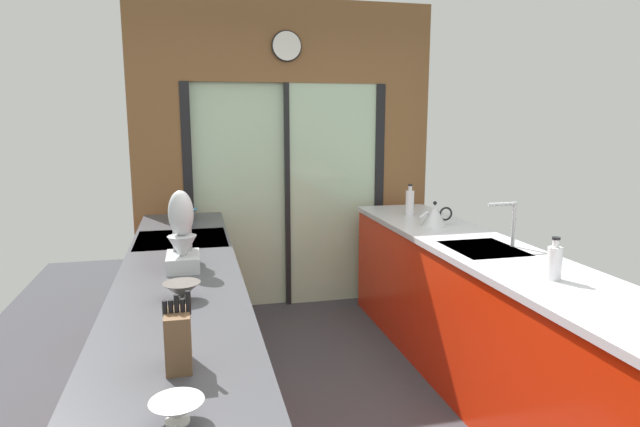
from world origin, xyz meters
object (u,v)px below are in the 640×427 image
Objects in this scene: knife_block at (178,339)px; stand_mixer at (182,239)px; oven_range at (185,306)px; soap_bottle_far at (410,202)px; mixing_bowl_near at (177,410)px; kettle at (435,215)px; mixing_bowl_far at (185,214)px; soap_bottle_near at (554,262)px; mixing_bowl_mid at (182,290)px.

knife_block is 1.17m from stand_mixer.
oven_range is 3.66× the size of soap_bottle_far.
mixing_bowl_near is 2.84m from kettle.
knife_block is at bearing 89.98° from mixing_bowl_near.
stand_mixer is at bearing 90.01° from knife_block.
mixing_bowl_far is 0.92× the size of soap_bottle_near.
kettle is at bearing -0.36° from oven_range.
mixing_bowl_mid is 2.16m from kettle.
soap_bottle_far is at bearing 52.94° from knife_block.
mixing_bowl_near is at bearing -90.02° from knife_block.
mixing_bowl_near is 3.22m from soap_bottle_far.
soap_bottle_far is at bearing -6.21° from mixing_bowl_far.
soap_bottle_near is at bearing 17.02° from knife_block.
soap_bottle_near reaches higher than mixing_bowl_near.
mixing_bowl_far is at bearing 131.59° from soap_bottle_near.
knife_block is (0.00, 0.32, 0.06)m from mixing_bowl_near.
soap_bottle_near is 0.85× the size of soap_bottle_far.
stand_mixer is 1.96× the size of soap_bottle_near.
mixing_bowl_mid is at bearing -145.47° from kettle.
stand_mixer reaches higher than kettle.
soap_bottle_near reaches higher than mixing_bowl_mid.
mixing_bowl_mid reaches higher than mixing_bowl_near.
oven_range is 2.32m from soap_bottle_near.
soap_bottle_far is (1.80, 0.45, 0.57)m from oven_range.
kettle is at bearing 46.73° from knife_block.
mixing_bowl_near is 0.73× the size of mixing_bowl_far.
stand_mixer is at bearing -90.00° from mixing_bowl_far.
soap_bottle_far reaches higher than kettle.
stand_mixer is (0.00, -1.38, 0.12)m from mixing_bowl_far.
soap_bottle_near reaches higher than kettle.
kettle is 1.05× the size of soap_bottle_far.
knife_block is 2.95m from soap_bottle_far.
oven_range is 2.19× the size of stand_mixer.
kettle is 0.47m from soap_bottle_far.
knife_block is at bearing -133.27° from kettle.
mixing_bowl_near is at bearing -123.58° from soap_bottle_far.
oven_range is 4.29× the size of soap_bottle_near.
soap_bottle_near reaches higher than mixing_bowl_far.
kettle is at bearing 51.21° from mixing_bowl_near.
soap_bottle_far is (1.78, 2.36, 0.01)m from knife_block.
stand_mixer is (-0.00, 1.17, 0.06)m from knife_block.
oven_range is at bearing 90.85° from mixing_bowl_mid.
soap_bottle_near is at bearing -3.91° from mixing_bowl_mid.
soap_bottle_near is (-0.00, -1.35, 0.01)m from kettle.
stand_mixer is 1.58× the size of kettle.
mixing_bowl_far reaches higher than mixing_bowl_near.
mixing_bowl_far is (0.00, 2.87, 0.01)m from mixing_bowl_near.
oven_range is 0.97m from stand_mixer.
mixing_bowl_near is 0.99m from mixing_bowl_mid.
soap_bottle_far reaches higher than oven_range.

